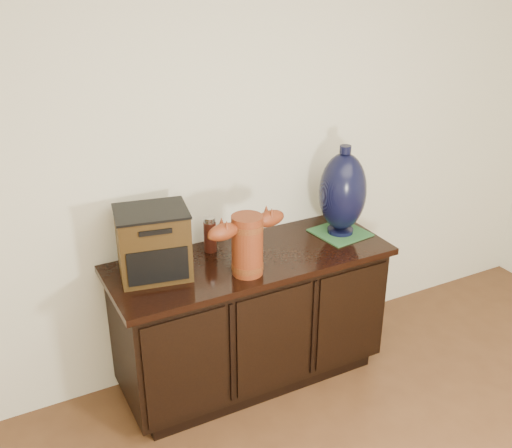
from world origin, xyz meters
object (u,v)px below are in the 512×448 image
tv_radio (153,243)px  spray_can (210,235)px  sideboard (251,318)px  terracotta_vessel (247,242)px  lamp_base (343,192)px

tv_radio → spray_can: bearing=27.9°
sideboard → terracotta_vessel: bearing=-122.6°
lamp_base → spray_can: 0.75m
lamp_base → spray_can: size_ratio=2.59×
terracotta_vessel → tv_radio: size_ratio=1.13×
terracotta_vessel → spray_can: 0.31m
terracotta_vessel → spray_can: (-0.06, 0.30, -0.08)m
terracotta_vessel → tv_radio: bearing=146.8°
lamp_base → spray_can: (-0.72, 0.13, -0.15)m
terracotta_vessel → lamp_base: size_ratio=0.86×
sideboard → lamp_base: (0.56, 0.02, 0.61)m
terracotta_vessel → spray_can: terracotta_vessel is taller
terracotta_vessel → spray_can: bearing=95.0°
tv_radio → spray_can: size_ratio=1.99×
lamp_base → sideboard: bearing=-177.8°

